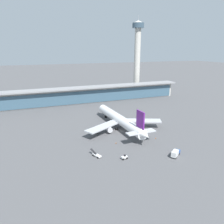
{
  "coord_description": "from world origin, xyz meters",
  "views": [
    {
      "loc": [
        -50.04,
        -113.62,
        48.92
      ],
      "look_at": [
        0.0,
        14.09,
        8.16
      ],
      "focal_mm": 34.54,
      "sensor_mm": 36.0,
      "label": 1
    }
  ],
  "objects_px": {
    "safety_cone_alpha": "(156,138)",
    "service_truck_on_taxiway_blue": "(135,121)",
    "airliner_on_stand": "(120,120)",
    "service_truck_by_tail_blue": "(175,153)",
    "control_tower": "(137,53)",
    "service_truck_near_nose_white": "(95,131)",
    "service_truck_under_wing_white": "(124,157)",
    "safety_cone_bravo": "(116,143)",
    "service_truck_mid_apron_white": "(97,155)"
  },
  "relations": [
    {
      "from": "airliner_on_stand",
      "to": "service_truck_near_nose_white",
      "type": "xyz_separation_m",
      "value": [
        -17.21,
        -1.2,
        -4.78
      ]
    },
    {
      "from": "safety_cone_bravo",
      "to": "airliner_on_stand",
      "type": "bearing_deg",
      "value": 61.0
    },
    {
      "from": "safety_cone_alpha",
      "to": "service_truck_on_taxiway_blue",
      "type": "bearing_deg",
      "value": 87.71
    },
    {
      "from": "airliner_on_stand",
      "to": "safety_cone_bravo",
      "type": "relative_size",
      "value": 95.16
    },
    {
      "from": "service_truck_by_tail_blue",
      "to": "service_truck_on_taxiway_blue",
      "type": "bearing_deg",
      "value": 85.35
    },
    {
      "from": "service_truck_near_nose_white",
      "to": "safety_cone_bravo",
      "type": "height_order",
      "value": "service_truck_near_nose_white"
    },
    {
      "from": "service_truck_by_tail_blue",
      "to": "control_tower",
      "type": "distance_m",
      "value": 150.9
    },
    {
      "from": "service_truck_near_nose_white",
      "to": "service_truck_on_taxiway_blue",
      "type": "distance_m",
      "value": 31.25
    },
    {
      "from": "airliner_on_stand",
      "to": "service_truck_by_tail_blue",
      "type": "xyz_separation_m",
      "value": [
        9.46,
        -43.36,
        -3.89
      ]
    },
    {
      "from": "airliner_on_stand",
      "to": "safety_cone_alpha",
      "type": "distance_m",
      "value": 25.89
    },
    {
      "from": "service_truck_by_tail_blue",
      "to": "service_truck_on_taxiway_blue",
      "type": "xyz_separation_m",
      "value": [
        3.94,
        48.41,
        0.02
      ]
    },
    {
      "from": "service_truck_under_wing_white",
      "to": "service_truck_by_tail_blue",
      "type": "bearing_deg",
      "value": -15.49
    },
    {
      "from": "service_truck_on_taxiway_blue",
      "to": "control_tower",
      "type": "relative_size",
      "value": 0.11
    },
    {
      "from": "control_tower",
      "to": "safety_cone_bravo",
      "type": "bearing_deg",
      "value": -122.1
    },
    {
      "from": "safety_cone_alpha",
      "to": "service_truck_under_wing_white",
      "type": "bearing_deg",
      "value": -150.72
    },
    {
      "from": "service_truck_under_wing_white",
      "to": "airliner_on_stand",
      "type": "bearing_deg",
      "value": 69.3
    },
    {
      "from": "service_truck_by_tail_blue",
      "to": "safety_cone_bravo",
      "type": "xyz_separation_m",
      "value": [
        -20.56,
        23.33,
        -1.37
      ]
    },
    {
      "from": "service_truck_under_wing_white",
      "to": "service_truck_by_tail_blue",
      "type": "xyz_separation_m",
      "value": [
        23.39,
        -6.48,
        0.82
      ]
    },
    {
      "from": "service_truck_near_nose_white",
      "to": "safety_cone_bravo",
      "type": "xyz_separation_m",
      "value": [
        6.11,
        -18.83,
        -0.49
      ]
    },
    {
      "from": "airliner_on_stand",
      "to": "safety_cone_bravo",
      "type": "distance_m",
      "value": 23.49
    },
    {
      "from": "service_truck_by_tail_blue",
      "to": "service_truck_on_taxiway_blue",
      "type": "height_order",
      "value": "service_truck_by_tail_blue"
    },
    {
      "from": "service_truck_mid_apron_white",
      "to": "service_truck_by_tail_blue",
      "type": "xyz_separation_m",
      "value": [
        34.56,
        -13.29,
        0.88
      ]
    },
    {
      "from": "service_truck_under_wing_white",
      "to": "service_truck_by_tail_blue",
      "type": "height_order",
      "value": "service_truck_by_tail_blue"
    },
    {
      "from": "service_truck_mid_apron_white",
      "to": "service_truck_under_wing_white",
      "type": "bearing_deg",
      "value": -31.35
    },
    {
      "from": "service_truck_under_wing_white",
      "to": "safety_cone_alpha",
      "type": "distance_m",
      "value": 30.09
    },
    {
      "from": "service_truck_by_tail_blue",
      "to": "control_tower",
      "type": "bearing_deg",
      "value": 69.78
    },
    {
      "from": "airliner_on_stand",
      "to": "service_truck_by_tail_blue",
      "type": "relative_size",
      "value": 9.13
    },
    {
      "from": "service_truck_under_wing_white",
      "to": "control_tower",
      "type": "bearing_deg",
      "value": 60.42
    },
    {
      "from": "control_tower",
      "to": "service_truck_near_nose_white",
      "type": "bearing_deg",
      "value": -129.3
    },
    {
      "from": "service_truck_mid_apron_white",
      "to": "safety_cone_bravo",
      "type": "distance_m",
      "value": 17.24
    },
    {
      "from": "service_truck_by_tail_blue",
      "to": "service_truck_on_taxiway_blue",
      "type": "relative_size",
      "value": 0.82
    },
    {
      "from": "service_truck_near_nose_white",
      "to": "service_truck_by_tail_blue",
      "type": "distance_m",
      "value": 49.89
    },
    {
      "from": "service_truck_mid_apron_white",
      "to": "safety_cone_alpha",
      "type": "height_order",
      "value": "service_truck_mid_apron_white"
    },
    {
      "from": "airliner_on_stand",
      "to": "service_truck_on_taxiway_blue",
      "type": "distance_m",
      "value": 14.83
    },
    {
      "from": "airliner_on_stand",
      "to": "service_truck_on_taxiway_blue",
      "type": "bearing_deg",
      "value": 20.65
    },
    {
      "from": "airliner_on_stand",
      "to": "safety_cone_alpha",
      "type": "height_order",
      "value": "airliner_on_stand"
    },
    {
      "from": "service_truck_by_tail_blue",
      "to": "control_tower",
      "type": "xyz_separation_m",
      "value": [
        50.07,
        135.91,
        42.35
      ]
    },
    {
      "from": "safety_cone_alpha",
      "to": "service_truck_by_tail_blue",
      "type": "bearing_deg",
      "value": -97.66
    },
    {
      "from": "service_truck_on_taxiway_blue",
      "to": "safety_cone_alpha",
      "type": "xyz_separation_m",
      "value": [
        -1.09,
        -27.21,
        -1.39
      ]
    },
    {
      "from": "safety_cone_bravo",
      "to": "service_truck_under_wing_white",
      "type": "bearing_deg",
      "value": -99.55
    },
    {
      "from": "control_tower",
      "to": "safety_cone_alpha",
      "type": "xyz_separation_m",
      "value": [
        -47.21,
        -114.71,
        -43.73
      ]
    },
    {
      "from": "service_truck_near_nose_white",
      "to": "service_truck_mid_apron_white",
      "type": "relative_size",
      "value": 0.98
    },
    {
      "from": "airliner_on_stand",
      "to": "service_truck_on_taxiway_blue",
      "type": "xyz_separation_m",
      "value": [
        13.4,
        5.05,
        -3.88
      ]
    },
    {
      "from": "airliner_on_stand",
      "to": "service_truck_by_tail_blue",
      "type": "bearing_deg",
      "value": -77.7
    },
    {
      "from": "service_truck_mid_apron_white",
      "to": "safety_cone_bravo",
      "type": "bearing_deg",
      "value": 35.66
    },
    {
      "from": "service_truck_under_wing_white",
      "to": "safety_cone_alpha",
      "type": "relative_size",
      "value": 4.43
    },
    {
      "from": "control_tower",
      "to": "safety_cone_bravo",
      "type": "height_order",
      "value": "control_tower"
    },
    {
      "from": "airliner_on_stand",
      "to": "safety_cone_bravo",
      "type": "xyz_separation_m",
      "value": [
        -11.1,
        -20.02,
        -5.27
      ]
    },
    {
      "from": "service_truck_near_nose_white",
      "to": "safety_cone_alpha",
      "type": "distance_m",
      "value": 36.21
    },
    {
      "from": "service_truck_near_nose_white",
      "to": "service_truck_mid_apron_white",
      "type": "height_order",
      "value": "same"
    }
  ]
}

